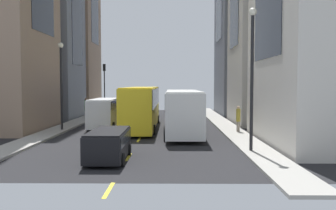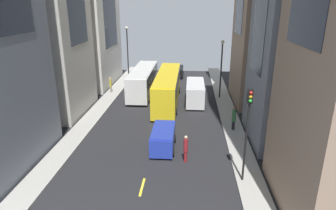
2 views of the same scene
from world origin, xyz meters
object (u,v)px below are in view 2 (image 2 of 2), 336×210
car_blue_1 (163,137)px  traffic_light_near_corner (248,119)px  streetcar_yellow (168,86)px  delivery_van_white (195,91)px  pedestrian_crossing_mid (234,118)px  pedestrian_walking_far (110,84)px  pedestrian_crossing_near (186,148)px  car_black_0 (177,71)px  city_bus_white (143,79)px

car_blue_1 → traffic_light_near_corner: 8.01m
streetcar_yellow → traffic_light_near_corner: 17.58m
delivery_van_white → pedestrian_crossing_mid: size_ratio=2.64×
delivery_van_white → traffic_light_near_corner: 16.78m
delivery_van_white → pedestrian_walking_far: size_ratio=2.89×
traffic_light_near_corner → pedestrian_crossing_near: bearing=148.5°
pedestrian_walking_far → delivery_van_white: bearing=80.9°
delivery_van_white → car_blue_1: size_ratio=1.44×
streetcar_yellow → car_black_0: size_ratio=3.06×
streetcar_yellow → pedestrian_walking_far: (-7.80, 3.28, -0.90)m
pedestrian_crossing_mid → traffic_light_near_corner: size_ratio=0.35×
car_blue_1 → streetcar_yellow: bearing=92.7°
car_black_0 → pedestrian_crossing_mid: pedestrian_crossing_mid is taller
city_bus_white → delivery_van_white: size_ratio=1.91×
streetcar_yellow → traffic_light_near_corner: (6.28, -16.24, 2.40)m
car_black_0 → traffic_light_near_corner: (5.70, -29.69, 3.61)m
delivery_van_white → pedestrian_crossing_near: 13.90m
car_black_0 → traffic_light_near_corner: 30.45m
pedestrian_crossing_near → pedestrian_walking_far: (-10.22, 17.16, 0.07)m
city_bus_white → car_black_0: 10.76m
city_bus_white → car_blue_1: size_ratio=2.76×
pedestrian_crossing_mid → city_bus_white: bearing=135.7°
pedestrian_crossing_near → pedestrian_crossing_mid: (4.33, 6.05, 0.16)m
traffic_light_near_corner → streetcar_yellow: bearing=111.1°
streetcar_yellow → pedestrian_crossing_near: 14.12m
city_bus_white → car_black_0: bearing=67.8°
city_bus_white → pedestrian_walking_far: size_ratio=5.52×
pedestrian_crossing_near → city_bus_white: bearing=109.1°
car_blue_1 → traffic_light_near_corner: bearing=-37.4°
city_bus_white → delivery_van_white: 7.64m
city_bus_white → pedestrian_crossing_mid: (10.23, -11.38, -0.68)m
traffic_light_near_corner → car_black_0: bearing=100.9°
car_blue_1 → traffic_light_near_corner: size_ratio=0.64×
car_blue_1 → delivery_van_white: bearing=77.0°
traffic_light_near_corner → city_bus_white: bearing=116.2°
car_blue_1 → pedestrian_walking_far: size_ratio=2.00×
pedestrian_crossing_near → traffic_light_near_corner: bearing=-31.0°
car_black_0 → pedestrian_crossing_near: (1.84, -27.33, 0.25)m
traffic_light_near_corner → pedestrian_crossing_mid: bearing=86.8°
streetcar_yellow → delivery_van_white: bearing=-0.2°
streetcar_yellow → car_blue_1: 11.93m
pedestrian_crossing_mid → car_blue_1: bearing=-143.2°
pedestrian_crossing_mid → car_black_0: bearing=109.9°
city_bus_white → delivery_van_white: (6.74, -3.56, -0.49)m
streetcar_yellow → pedestrian_crossing_mid: bearing=-49.2°
delivery_van_white → car_black_0: bearing=101.3°
pedestrian_crossing_near → pedestrian_walking_far: bearing=121.2°
streetcar_yellow → car_blue_1: streetcar_yellow is taller
car_black_0 → pedestrian_walking_far: (-8.38, -10.17, 0.32)m
car_blue_1 → pedestrian_crossing_near: 2.75m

